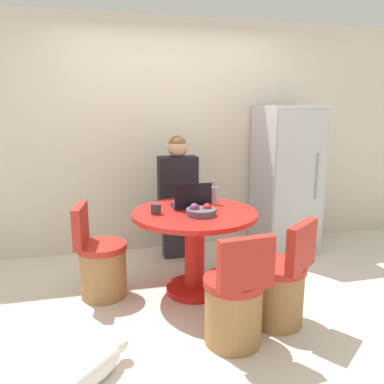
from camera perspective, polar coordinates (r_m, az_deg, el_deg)
ground_plane at (r=3.28m, az=1.75°, el=-16.91°), size 12.00×12.00×0.00m
wall_back at (r=4.34m, az=-3.38°, el=8.27°), size 7.00×0.06×2.60m
refrigerator at (r=4.44m, az=14.04°, el=1.90°), size 0.61×0.70×1.66m
dining_table at (r=3.31m, az=0.41°, el=-6.67°), size 1.09×1.09×0.75m
chair_near_camera at (r=2.71m, az=6.48°, el=-16.78°), size 0.42×0.43×0.83m
chair_near_right_corner at (r=3.00m, az=13.17°, el=-14.03°), size 0.49×0.49×0.83m
chair_left_side at (r=3.41m, az=-13.71°, el=-10.73°), size 0.44×0.43×0.83m
person_seated at (r=3.98m, az=-2.31°, el=-0.20°), size 0.40×0.37×1.35m
laptop at (r=3.35m, az=-0.13°, el=-1.60°), size 0.33×0.25×0.24m
fruit_bowl at (r=3.12m, az=1.35°, el=-2.93°), size 0.25×0.25×0.10m
coffee_cup at (r=3.16m, az=-5.53°, el=-2.58°), size 0.09×0.09×0.09m
bottle at (r=3.47m, az=3.34°, el=-0.46°), size 0.07×0.07×0.23m
cat at (r=2.57m, az=-13.82°, el=-24.25°), size 0.38×0.40×0.17m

